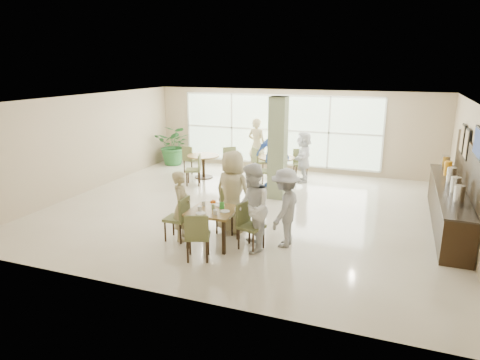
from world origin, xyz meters
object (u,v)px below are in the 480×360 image
(teen_right, at_px, (252,208))
(adult_b, at_px, (303,157))
(main_table, at_px, (213,214))
(teen_left, at_px, (182,206))
(round_table_right, at_px, (276,162))
(teen_far, at_px, (233,192))
(adult_a, at_px, (272,157))
(round_table_left, at_px, (203,161))
(potted_plant, at_px, (174,145))
(teen_standing, at_px, (285,208))
(buffet_counter, at_px, (450,203))
(adult_standing, at_px, (257,145))

(teen_right, distance_m, adult_b, 5.53)
(main_table, relative_size, teen_left, 0.63)
(round_table_right, height_order, teen_left, teen_left)
(main_table, height_order, teen_far, teen_far)
(round_table_right, height_order, adult_a, adult_a)
(round_table_left, bearing_deg, teen_right, -55.29)
(potted_plant, bearing_deg, adult_a, -20.72)
(teen_standing, bearing_deg, adult_a, -155.76)
(buffet_counter, relative_size, teen_standing, 2.88)
(teen_far, bearing_deg, main_table, 95.31)
(teen_far, relative_size, teen_standing, 1.13)
(teen_right, bearing_deg, teen_left, -113.32)
(teen_left, height_order, adult_standing, adult_standing)
(main_table, xyz_separation_m, buffet_counter, (4.65, 2.86, -0.10))
(teen_left, bearing_deg, adult_b, -26.15)
(main_table, xyz_separation_m, teen_standing, (1.39, 0.44, 0.16))
(round_table_left, bearing_deg, teen_far, -56.89)
(round_table_left, bearing_deg, teen_standing, -48.27)
(main_table, distance_m, potted_plant, 7.54)
(main_table, height_order, buffet_counter, buffet_counter)
(potted_plant, xyz_separation_m, teen_far, (4.45, -5.38, 0.19))
(round_table_left, xyz_separation_m, teen_right, (3.35, -4.84, 0.33))
(adult_a, bearing_deg, round_table_left, -174.32)
(round_table_left, relative_size, potted_plant, 0.71)
(round_table_left, bearing_deg, adult_a, -6.20)
(teen_right, bearing_deg, adult_a, 168.54)
(buffet_counter, height_order, teen_far, buffet_counter)
(main_table, relative_size, teen_standing, 0.58)
(teen_far, height_order, adult_a, adult_a)
(round_table_left, relative_size, teen_left, 0.70)
(potted_plant, height_order, teen_left, teen_left)
(adult_standing, bearing_deg, round_table_right, 150.52)
(round_table_right, height_order, adult_b, adult_b)
(adult_b, bearing_deg, teen_standing, -1.75)
(round_table_right, bearing_deg, adult_b, 7.77)
(main_table, relative_size, buffet_counter, 0.20)
(round_table_right, xyz_separation_m, potted_plant, (-4.14, 0.78, 0.15))
(round_table_right, xyz_separation_m, adult_b, (0.85, 0.12, 0.21))
(teen_left, bearing_deg, round_table_left, 8.22)
(teen_standing, bearing_deg, main_table, -67.89)
(buffet_counter, distance_m, teen_left, 6.10)
(teen_standing, bearing_deg, teen_left, -73.68)
(adult_b, bearing_deg, buffet_counter, 46.33)
(buffet_counter, xyz_separation_m, teen_standing, (-3.26, -2.41, 0.26))
(potted_plant, relative_size, teen_far, 0.80)
(potted_plant, bearing_deg, teen_left, -59.70)
(main_table, distance_m, adult_standing, 6.36)
(round_table_left, xyz_separation_m, adult_standing, (1.37, 1.42, 0.37))
(round_table_right, xyz_separation_m, adult_a, (0.11, -0.83, 0.35))
(main_table, bearing_deg, potted_plant, 125.09)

